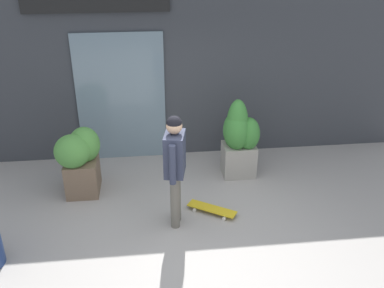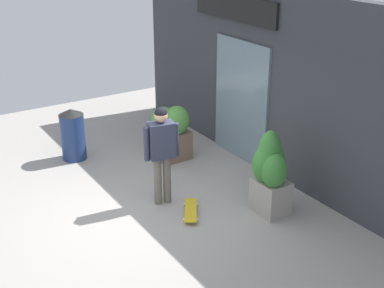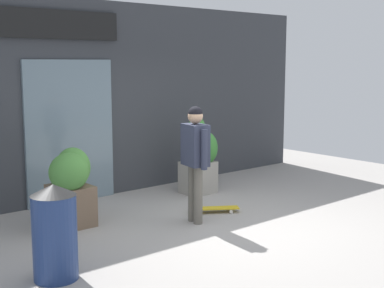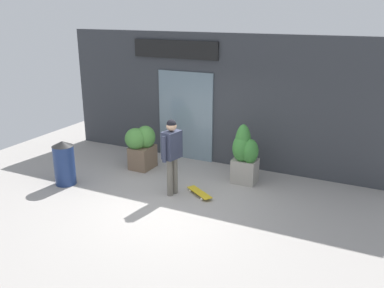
# 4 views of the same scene
# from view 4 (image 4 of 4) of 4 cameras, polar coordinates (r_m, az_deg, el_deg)

# --- Properties ---
(ground_plane) EXTENTS (12.00, 12.00, 0.00)m
(ground_plane) POSITION_cam_4_polar(r_m,az_deg,el_deg) (8.65, -3.11, -8.22)
(ground_plane) COLOR #9E9993
(building_facade) EXTENTS (8.83, 0.31, 3.30)m
(building_facade) POSITION_cam_4_polar(r_m,az_deg,el_deg) (10.50, 3.97, 6.07)
(building_facade) COLOR #383A3F
(building_facade) RESTS_ON ground_plane
(skateboarder) EXTENTS (0.33, 0.57, 1.68)m
(skateboarder) POSITION_cam_4_polar(r_m,az_deg,el_deg) (8.69, -2.80, -0.77)
(skateboarder) COLOR #666056
(skateboarder) RESTS_ON ground_plane
(skateboard) EXTENTS (0.74, 0.57, 0.08)m
(skateboard) POSITION_cam_4_polar(r_m,az_deg,el_deg) (8.97, 1.03, -6.73)
(skateboard) COLOR gold
(skateboard) RESTS_ON ground_plane
(planter_box_left) EXTENTS (0.68, 0.71, 1.10)m
(planter_box_left) POSITION_cam_4_polar(r_m,az_deg,el_deg) (10.34, -7.02, -0.18)
(planter_box_left) COLOR brown
(planter_box_left) RESTS_ON ground_plane
(planter_box_right) EXTENTS (0.61, 0.56, 1.39)m
(planter_box_right) POSITION_cam_4_polar(r_m,az_deg,el_deg) (9.45, 7.26, -1.31)
(planter_box_right) COLOR gray
(planter_box_right) RESTS_ON ground_plane
(trash_bin) EXTENTS (0.48, 0.48, 1.03)m
(trash_bin) POSITION_cam_4_polar(r_m,az_deg,el_deg) (9.81, -17.25, -2.48)
(trash_bin) COLOR navy
(trash_bin) RESTS_ON ground_plane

